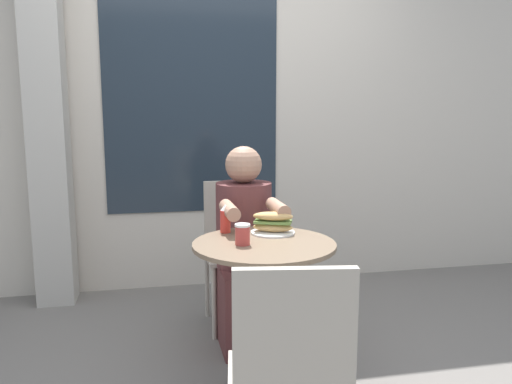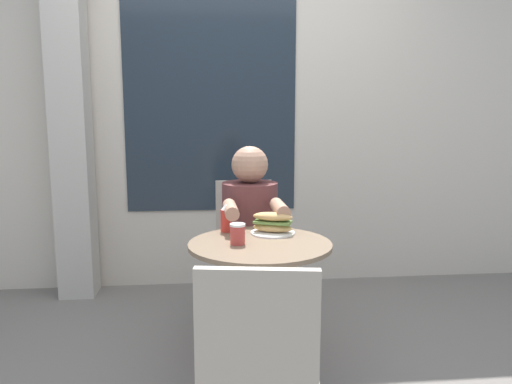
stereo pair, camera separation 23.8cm
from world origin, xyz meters
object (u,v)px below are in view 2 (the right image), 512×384
object	(u,v)px
drink_cup	(238,234)
sandwich_on_plate	(273,224)
diner_chair	(245,238)
condiment_bottle	(226,218)
empty_chair_across	(258,372)
cafe_table	(260,284)
seated_diner	(250,259)

from	to	relation	value
drink_cup	sandwich_on_plate	bearing A→B (deg)	44.98
diner_chair	condiment_bottle	xyz separation A→B (m)	(-0.14, -0.62, 0.26)
empty_chair_across	condiment_bottle	distance (m)	1.03
cafe_table	condiment_bottle	distance (m)	0.37
sandwich_on_plate	condiment_bottle	distance (m)	0.23
seated_diner	empty_chair_across	xyz separation A→B (m)	(-0.09, -1.26, 0.03)
sandwich_on_plate	condiment_bottle	xyz separation A→B (m)	(-0.22, 0.06, 0.02)
diner_chair	sandwich_on_plate	bearing A→B (deg)	95.79
condiment_bottle	diner_chair	bearing A→B (deg)	77.17
cafe_table	empty_chair_across	size ratio (longest dim) A/B	0.82
condiment_bottle	seated_diner	bearing A→B (deg)	62.16
sandwich_on_plate	seated_diner	bearing A→B (deg)	103.52
cafe_table	drink_cup	world-z (taller)	drink_cup
drink_cup	seated_diner	bearing A→B (deg)	78.90
empty_chair_across	condiment_bottle	bearing A→B (deg)	102.12
seated_diner	empty_chair_across	bearing A→B (deg)	85.00
cafe_table	condiment_bottle	bearing A→B (deg)	123.03
empty_chair_across	drink_cup	world-z (taller)	empty_chair_across
diner_chair	sandwich_on_plate	xyz separation A→B (m)	(0.08, -0.68, 0.24)
empty_chair_across	sandwich_on_plate	world-z (taller)	empty_chair_across
cafe_table	sandwich_on_plate	distance (m)	0.30
diner_chair	seated_diner	world-z (taller)	seated_diner
sandwich_on_plate	condiment_bottle	size ratio (longest dim) A/B	1.52
drink_cup	condiment_bottle	distance (m)	0.24
cafe_table	empty_chair_across	xyz separation A→B (m)	(-0.09, -0.77, 0.00)
diner_chair	drink_cup	size ratio (longest dim) A/B	9.38
seated_diner	empty_chair_across	world-z (taller)	seated_diner
drink_cup	condiment_bottle	xyz separation A→B (m)	(-0.04, 0.24, 0.02)
drink_cup	condiment_bottle	size ratio (longest dim) A/B	0.66
cafe_table	drink_cup	size ratio (longest dim) A/B	7.70
diner_chair	drink_cup	distance (m)	0.89
sandwich_on_plate	condiment_bottle	world-z (taller)	condiment_bottle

